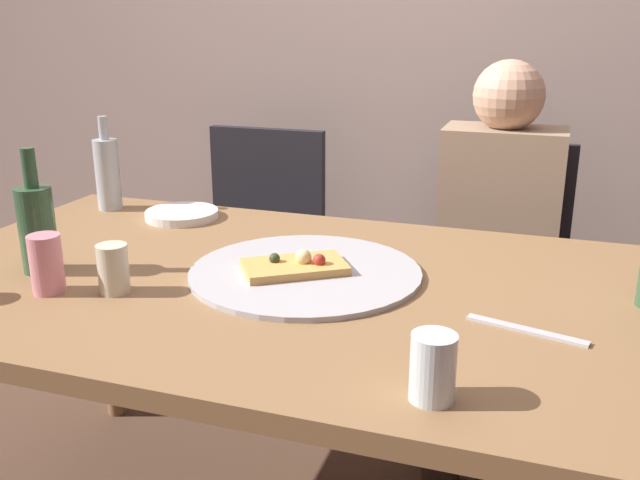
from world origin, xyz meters
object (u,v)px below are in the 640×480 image
Objects in this scene: wine_glass at (113,269)px; plate_stack at (182,214)px; pizza_slice_last at (296,266)px; soda_can at (47,264)px; pizza_tray at (305,272)px; table_knife at (526,330)px; chair_right at (496,265)px; dining_table at (275,307)px; wine_bottle at (37,226)px; chair_left at (256,239)px; guest_in_sweater at (495,241)px; beer_bottle at (107,173)px; tumbler_near at (433,367)px.

plate_stack is at bearing 105.37° from wine_glass.
wine_glass is at bearing -146.77° from pizza_slice_last.
pizza_slice_last is 2.09× the size of soda_can.
pizza_tray is 0.50m from table_knife.
chair_right is at bearing -68.43° from table_knife.
wine_bottle reaches higher than dining_table.
chair_left is at bearing 86.75° from wine_bottle.
dining_table is 0.55m from table_knife.
plate_stack is (-0.46, 0.32, -0.01)m from pizza_slice_last.
guest_in_sweater reaches higher than chair_right.
chair_left reaches higher than plate_stack.
plate_stack is at bearing 140.46° from dining_table.
beer_bottle is at bearing 151.09° from dining_table.
wine_bottle reaches higher than beer_bottle.
pizza_tray is at bearing 63.88° from guest_in_sweater.
plate_stack is at bearing 147.13° from pizza_tray.
chair_left is at bearing 119.21° from pizza_slice_last.
guest_in_sweater is (1.08, 0.38, -0.21)m from beer_bottle.
pizza_tray is 0.81m from beer_bottle.
beer_bottle is 1.30m from table_knife.
chair_right is 0.20m from guest_in_sweater.
dining_table is 6.15× the size of beer_bottle.
tumbler_near is at bearing -43.39° from dining_table.
guest_in_sweater is at bearing 53.66° from wine_glass.
beer_bottle is (-0.71, 0.35, 0.08)m from pizza_slice_last.
plate_stack is 0.23× the size of chair_right.
wine_glass is 0.47× the size of table_knife.
wine_glass is (-0.69, 0.21, -0.00)m from tumbler_near.
pizza_tray is 4.97× the size of wine_glass.
dining_table is 0.55m from wine_bottle.
wine_glass is 0.82m from table_knife.
beer_bottle is at bearing 125.59° from wine_glass.
tumbler_near is at bearing -16.77° from wine_glass.
soda_can is 1.28m from guest_in_sweater.
pizza_slice_last is 0.82m from guest_in_sweater.
plate_stack is at bearing -10.97° from table_knife.
tumbler_near reaches higher than table_knife.
table_knife is 0.19× the size of guest_in_sweater.
beer_bottle reaches higher than plate_stack.
soda_can reaches higher than wine_glass.
tumbler_near reaches higher than pizza_tray.
dining_table is 6.04× the size of wine_bottle.
chair_right is (0.85, 0.00, 0.00)m from chair_left.
pizza_tray is 0.57× the size of chair_right.
wine_bottle is 0.52m from beer_bottle.
pizza_tray is at bearing -24.50° from beer_bottle.
beer_bottle is (-0.17, 0.50, 0.00)m from wine_bottle.
chair_right is (0.83, 0.55, -0.24)m from plate_stack.
soda_can is (-0.82, 0.17, 0.01)m from tumbler_near.
beer_bottle is 2.61× the size of tumbler_near.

